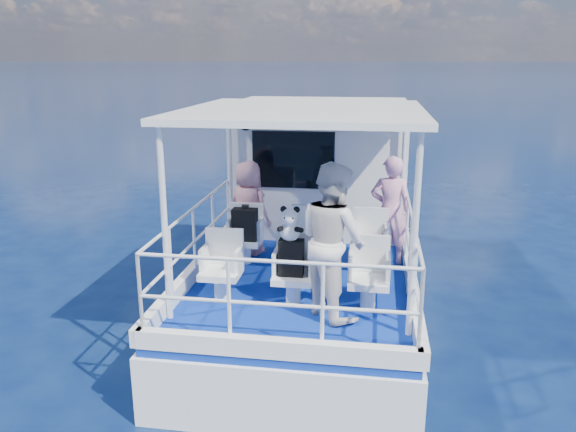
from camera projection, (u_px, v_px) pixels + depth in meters
The scene contains 20 objects.
ground at pixel (304, 329), 8.14m from camera, with size 2000.00×2000.00×0.00m, color #08163F.
hull at pixel (312, 301), 9.09m from camera, with size 3.00×7.00×1.60m, color white.
deck at pixel (312, 251), 8.86m from camera, with size 2.90×6.90×0.10m, color navy.
cabin at pixel (321, 165), 9.79m from camera, with size 2.85×2.00×2.20m, color white.
canopy at pixel (304, 111), 7.11m from camera, with size 3.00×3.20×0.08m, color white.
canopy_posts at pixel (303, 199), 7.37m from camera, with size 2.77×2.97×2.20m.
railings at pixel (299, 251), 7.22m from camera, with size 2.84×3.59×1.00m, color white, non-canonical shape.
seat_port_fwd at pixel (245, 250), 8.17m from camera, with size 0.48×0.46×0.38m, color white.
seat_center_fwd at pixel (306, 254), 8.04m from camera, with size 0.48×0.46×0.38m, color white.
seat_stbd_fwd at pixel (370, 257), 7.91m from camera, with size 0.48×0.46×0.38m, color white.
seat_port_aft at pixel (221, 285), 6.93m from camera, with size 0.48×0.46×0.38m, color white.
seat_center_aft at pixel (293, 289), 6.80m from camera, with size 0.48×0.46×0.38m, color white.
seat_stbd_aft at pixel (368, 293), 6.67m from camera, with size 0.48×0.46×0.38m, color white.
passenger_port_fwd at pixel (249, 208), 8.47m from camera, with size 0.53×0.38×1.43m, color #CF868F.
passenger_stbd_fwd at pixel (390, 210), 8.03m from camera, with size 0.58×0.38×1.58m, color pink.
passenger_stbd_aft at pixel (332, 240), 6.36m from camera, with size 0.87×0.68×1.80m, color silver.
backpack_port at pixel (245, 224), 7.97m from camera, with size 0.35×0.20×0.46m, color black.
backpack_center at pixel (291, 258), 6.67m from camera, with size 0.30×0.17×0.44m, color black.
compact_camera at pixel (245, 207), 7.92m from camera, with size 0.10×0.06×0.06m, color black.
panda at pixel (290, 224), 6.54m from camera, with size 0.26×0.22×0.41m, color white, non-canonical shape.
Camera 1 is at (0.90, -7.35, 3.77)m, focal length 35.00 mm.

